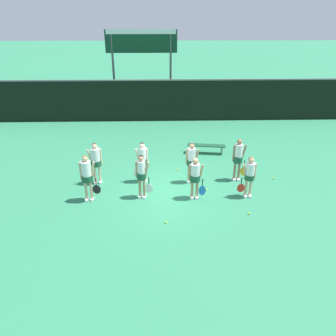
# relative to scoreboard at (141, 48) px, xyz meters

# --- Properties ---
(ground_plane) EXTENTS (140.00, 140.00, 0.00)m
(ground_plane) POSITION_rel_scoreboard_xyz_m (1.37, -10.40, -4.20)
(ground_plane) COLOR #2D7F56
(fence_windscreen) EXTENTS (60.00, 0.08, 2.58)m
(fence_windscreen) POSITION_rel_scoreboard_xyz_m (1.37, -1.52, -2.90)
(fence_windscreen) COLOR black
(fence_windscreen) RESTS_ON ground_plane
(scoreboard) EXTENTS (4.45, 0.15, 5.29)m
(scoreboard) POSITION_rel_scoreboard_xyz_m (0.00, 0.00, 0.00)
(scoreboard) COLOR #515156
(scoreboard) RESTS_ON ground_plane
(bench_courtside) EXTENTS (1.86, 0.61, 0.44)m
(bench_courtside) POSITION_rel_scoreboard_xyz_m (3.33, -6.85, -3.83)
(bench_courtside) COLOR #19472D
(bench_courtside) RESTS_ON ground_plane
(player_0) EXTENTS (0.68, 0.40, 1.79)m
(player_0) POSITION_rel_scoreboard_xyz_m (-1.54, -11.13, -3.14)
(player_0) COLOR tan
(player_0) RESTS_ON ground_plane
(player_1) EXTENTS (0.62, 0.34, 1.71)m
(player_1) POSITION_rel_scoreboard_xyz_m (0.40, -10.96, -3.20)
(player_1) COLOR tan
(player_1) RESTS_ON ground_plane
(player_2) EXTENTS (0.65, 0.38, 1.62)m
(player_2) POSITION_rel_scoreboard_xyz_m (2.33, -11.07, -3.25)
(player_2) COLOR tan
(player_2) RESTS_ON ground_plane
(player_3) EXTENTS (0.65, 0.37, 1.63)m
(player_3) POSITION_rel_scoreboard_xyz_m (4.32, -11.02, -3.24)
(player_3) COLOR tan
(player_3) RESTS_ON ground_plane
(player_4) EXTENTS (0.68, 0.40, 1.74)m
(player_4) POSITION_rel_scoreboard_xyz_m (-1.46, -9.80, -3.17)
(player_4) COLOR beige
(player_4) RESTS_ON ground_plane
(player_5) EXTENTS (0.62, 0.35, 1.70)m
(player_5) POSITION_rel_scoreboard_xyz_m (0.37, -9.70, -3.20)
(player_5) COLOR beige
(player_5) RESTS_ON ground_plane
(player_6) EXTENTS (0.65, 0.36, 1.70)m
(player_6) POSITION_rel_scoreboard_xyz_m (2.32, -9.81, -3.21)
(player_6) COLOR tan
(player_6) RESTS_ON ground_plane
(player_7) EXTENTS (0.65, 0.36, 1.79)m
(player_7) POSITION_rel_scoreboard_xyz_m (4.20, -9.68, -3.15)
(player_7) COLOR #8C664C
(player_7) RESTS_ON ground_plane
(tennis_ball_0) EXTENTS (0.06, 0.06, 0.06)m
(tennis_ball_0) POSITION_rel_scoreboard_xyz_m (1.87, -8.70, -4.17)
(tennis_ball_0) COLOR #CCE033
(tennis_ball_0) RESTS_ON ground_plane
(tennis_ball_1) EXTENTS (0.07, 0.07, 0.07)m
(tennis_ball_1) POSITION_rel_scoreboard_xyz_m (5.77, -9.65, -4.17)
(tennis_ball_1) COLOR #CCE033
(tennis_ball_1) RESTS_ON ground_plane
(tennis_ball_2) EXTENTS (0.07, 0.07, 0.07)m
(tennis_ball_2) POSITION_rel_scoreboard_xyz_m (2.86, -10.51, -4.17)
(tennis_ball_2) COLOR #CCE033
(tennis_ball_2) RESTS_ON ground_plane
(tennis_ball_3) EXTENTS (0.07, 0.07, 0.07)m
(tennis_ball_3) POSITION_rel_scoreboard_xyz_m (4.92, -9.60, -4.17)
(tennis_ball_3) COLOR #CCE033
(tennis_ball_3) RESTS_ON ground_plane
(tennis_ball_4) EXTENTS (0.07, 0.07, 0.07)m
(tennis_ball_4) POSITION_rel_scoreboard_xyz_m (4.11, -12.22, -4.17)
(tennis_ball_4) COLOR #CCE033
(tennis_ball_4) RESTS_ON ground_plane
(tennis_ball_5) EXTENTS (0.07, 0.07, 0.07)m
(tennis_ball_5) POSITION_rel_scoreboard_xyz_m (1.23, -12.64, -4.17)
(tennis_ball_5) COLOR #CCE033
(tennis_ball_5) RESTS_ON ground_plane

